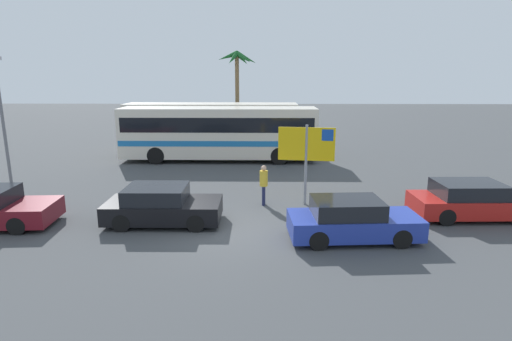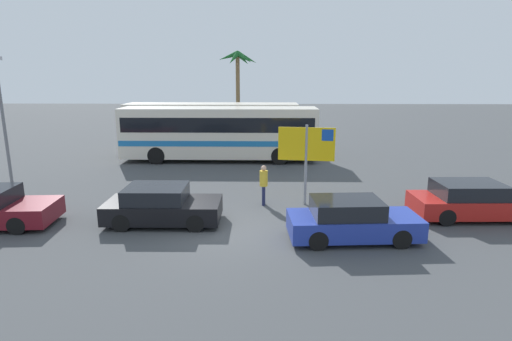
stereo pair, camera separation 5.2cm
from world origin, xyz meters
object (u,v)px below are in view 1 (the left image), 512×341
at_px(car_black, 162,206).
at_px(car_blue, 352,220).
at_px(bus_rear_coach, 212,124).
at_px(pedestrian_by_bus, 264,182).
at_px(car_red, 472,201).
at_px(bus_front_coach, 219,131).
at_px(ferry_sign, 308,147).

height_order(car_black, car_blue, same).
bearing_deg(car_black, bus_rear_coach, 89.39).
relative_size(car_black, pedestrian_by_bus, 2.46).
bearing_deg(car_red, bus_front_coach, 133.78).
bearing_deg(car_red, car_black, -177.87).
bearing_deg(car_black, bus_front_coach, 84.79).
bearing_deg(pedestrian_by_bus, car_blue, -53.45).
relative_size(car_red, pedestrian_by_bus, 2.75).
bearing_deg(car_red, car_blue, -157.69).
distance_m(bus_front_coach, car_black, 10.89).
bearing_deg(car_blue, bus_front_coach, 110.10).
bearing_deg(bus_front_coach, car_blue, -66.06).
bearing_deg(bus_rear_coach, car_red, -50.78).
relative_size(bus_front_coach, ferry_sign, 3.60).
relative_size(bus_rear_coach, car_blue, 2.78).
relative_size(bus_rear_coach, ferry_sign, 3.60).
bearing_deg(ferry_sign, car_red, -6.22).
xyz_separation_m(bus_rear_coach, car_red, (11.07, -13.56, -1.15)).
bearing_deg(car_red, pedestrian_by_bus, 167.96).
bearing_deg(car_black, ferry_sign, 22.39).
xyz_separation_m(car_black, pedestrian_by_bus, (3.55, 2.12, 0.31)).
distance_m(bus_rear_coach, ferry_sign, 13.18).
bearing_deg(bus_front_coach, bus_rear_coach, 103.70).
relative_size(car_black, car_red, 0.90).
bearing_deg(bus_rear_coach, pedestrian_by_bus, -73.93).
relative_size(car_black, car_blue, 0.96).
distance_m(bus_rear_coach, pedestrian_by_bus, 12.70).
height_order(car_red, pedestrian_by_bus, pedestrian_by_bus).
bearing_deg(pedestrian_by_bus, ferry_sign, 1.42).
bearing_deg(car_blue, ferry_sign, 102.42).
height_order(bus_rear_coach, car_black, bus_rear_coach).
distance_m(car_blue, pedestrian_by_bus, 4.48).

